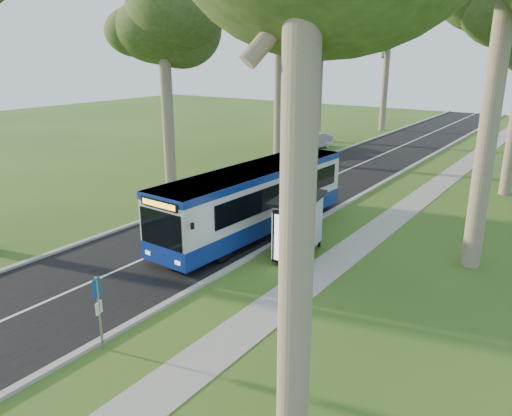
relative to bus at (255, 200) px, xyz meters
The scene contains 14 objects.
ground 4.81m from the bus, 69.48° to the right, with size 120.00×120.00×0.00m, color #2F581B.
road 6.25m from the bus, 108.37° to the left, with size 7.00×100.00×0.02m, color black.
kerb_east 6.15m from the bus, 74.48° to the left, with size 0.25×100.00×0.12m, color #9E9B93.
kerb_west 8.03m from the bus, 133.28° to the left, with size 0.25×100.00×0.12m, color #9E9B93.
centre_line 6.24m from the bus, 108.37° to the left, with size 0.12×100.00×0.01m, color white.
footpath 7.52m from the bus, 51.33° to the left, with size 1.50×100.00×0.02m, color gray.
bus is the anchor object (origin of this frame).
bus_stop_sign 10.43m from the bus, 79.54° to the right, with size 0.14×0.31×2.21m.
bus_shelter 3.47m from the bus, 27.63° to the right, with size 2.05×3.14×2.50m.
litter_bin 3.12m from the bus, 39.36° to the left, with size 0.49×0.49×0.86m.
car_white 18.97m from the bus, 113.96° to the left, with size 2.00×4.97×1.69m, color white.
car_silver 21.43m from the bus, 111.37° to the left, with size 1.47×4.22×1.39m, color #B5B7BD.
tree_west_d 27.32m from the bus, 111.61° to the left, with size 5.20×5.20×15.25m.
tree_west_e 35.63m from the bus, 101.57° to the left, with size 5.20×5.20×14.45m.
Camera 1 is at (10.84, -13.62, 8.02)m, focal length 35.00 mm.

